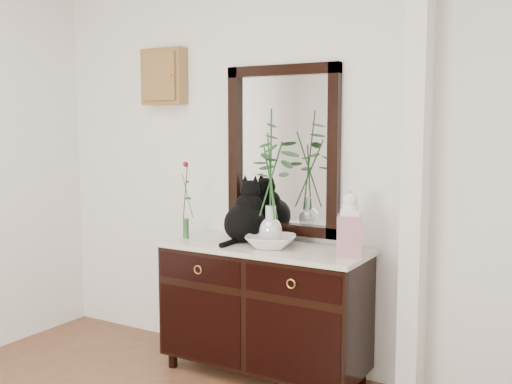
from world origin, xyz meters
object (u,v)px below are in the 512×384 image
Objects in this scene: sideboard at (264,304)px; ginger_jar at (350,223)px; lotus_bowl at (271,241)px; cat at (245,210)px.

ginger_jar is at bearing -0.08° from sideboard.
sideboard is 0.80m from ginger_jar.
ginger_jar reaches higher than sideboard.
lotus_bowl reaches higher than sideboard.
cat reaches higher than sideboard.
sideboard is 0.61m from cat.
sideboard is at bearing 179.92° from ginger_jar.
ginger_jar is (0.75, -0.06, -0.01)m from cat.
lotus_bowl is at bearing -24.49° from sideboard.
cat is (-0.18, 0.06, 0.58)m from sideboard.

